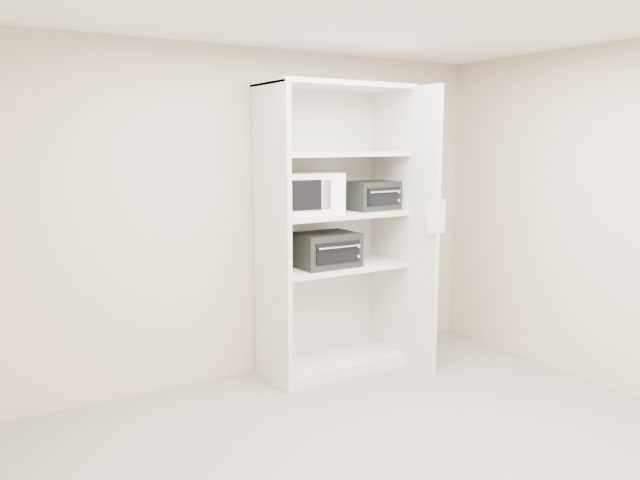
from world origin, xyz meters
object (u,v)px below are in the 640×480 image
toaster_oven_upper (371,196)px  shelving_unit (338,239)px  toaster_oven_lower (325,250)px  microwave (304,193)px

toaster_oven_upper → shelving_unit: bearing=167.3°
shelving_unit → toaster_oven_lower: bearing=-164.6°
shelving_unit → toaster_oven_upper: size_ratio=5.72×
toaster_oven_upper → toaster_oven_lower: toaster_oven_upper is taller
microwave → toaster_oven_lower: bearing=-18.1°
shelving_unit → toaster_oven_upper: shelving_unit is taller
toaster_oven_lower → toaster_oven_upper: bearing=-0.6°
toaster_oven_upper → toaster_oven_lower: 0.63m
microwave → toaster_oven_upper: microwave is taller
shelving_unit → microwave: shelving_unit is taller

